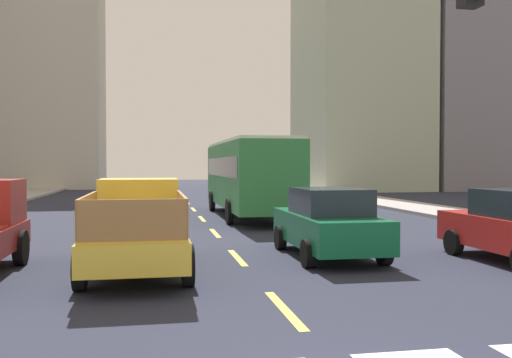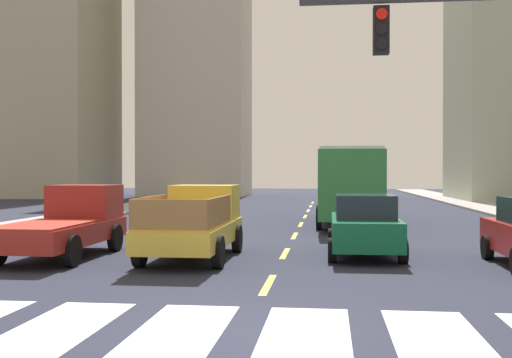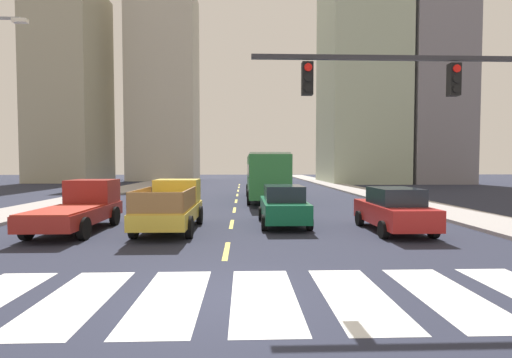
% 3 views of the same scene
% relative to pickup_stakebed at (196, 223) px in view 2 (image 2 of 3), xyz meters
% --- Properties ---
extents(ground_plane, '(160.00, 160.00, 0.00)m').
position_rel_pickup_stakebed_xyz_m(ground_plane, '(2.39, -7.95, -0.94)').
color(ground_plane, '#242738').
extents(sidewalk_left, '(3.31, 110.00, 0.15)m').
position_rel_pickup_stakebed_xyz_m(sidewalk_left, '(-9.02, 10.05, -0.86)').
color(sidewalk_left, '#9D9896').
rests_on(sidewalk_left, ground).
extents(crosswalk_stripe_3, '(1.29, 3.60, 0.01)m').
position_rel_pickup_stakebed_xyz_m(crosswalk_stripe_3, '(-0.39, -7.95, -0.93)').
color(crosswalk_stripe_3, silver).
rests_on(crosswalk_stripe_3, ground).
extents(crosswalk_stripe_4, '(1.29, 3.60, 0.01)m').
position_rel_pickup_stakebed_xyz_m(crosswalk_stripe_4, '(1.46, -7.95, -0.93)').
color(crosswalk_stripe_4, silver).
rests_on(crosswalk_stripe_4, ground).
extents(crosswalk_stripe_5, '(1.29, 3.60, 0.01)m').
position_rel_pickup_stakebed_xyz_m(crosswalk_stripe_5, '(3.31, -7.95, -0.93)').
color(crosswalk_stripe_5, silver).
rests_on(crosswalk_stripe_5, ground).
extents(crosswalk_stripe_6, '(1.29, 3.60, 0.01)m').
position_rel_pickup_stakebed_xyz_m(crosswalk_stripe_6, '(5.16, -7.95, -0.93)').
color(crosswalk_stripe_6, silver).
rests_on(crosswalk_stripe_6, ground).
extents(lane_dash_0, '(0.16, 2.40, 0.01)m').
position_rel_pickup_stakebed_xyz_m(lane_dash_0, '(2.39, -3.95, -0.93)').
color(lane_dash_0, '#DCCB4B').
rests_on(lane_dash_0, ground).
extents(lane_dash_1, '(0.16, 2.40, 0.01)m').
position_rel_pickup_stakebed_xyz_m(lane_dash_1, '(2.39, 1.05, -0.93)').
color(lane_dash_1, '#DCCB4B').
rests_on(lane_dash_1, ground).
extents(lane_dash_2, '(0.16, 2.40, 0.01)m').
position_rel_pickup_stakebed_xyz_m(lane_dash_2, '(2.39, 6.05, -0.93)').
color(lane_dash_2, '#DCCB4B').
rests_on(lane_dash_2, ground).
extents(lane_dash_3, '(0.16, 2.40, 0.01)m').
position_rel_pickup_stakebed_xyz_m(lane_dash_3, '(2.39, 11.05, -0.93)').
color(lane_dash_3, '#DCCB4B').
rests_on(lane_dash_3, ground).
extents(lane_dash_4, '(0.16, 2.40, 0.01)m').
position_rel_pickup_stakebed_xyz_m(lane_dash_4, '(2.39, 16.05, -0.93)').
color(lane_dash_4, '#DCCB4B').
rests_on(lane_dash_4, ground).
extents(lane_dash_5, '(0.16, 2.40, 0.01)m').
position_rel_pickup_stakebed_xyz_m(lane_dash_5, '(2.39, 21.05, -0.93)').
color(lane_dash_5, '#DCCB4B').
rests_on(lane_dash_5, ground).
extents(lane_dash_6, '(0.16, 2.40, 0.01)m').
position_rel_pickup_stakebed_xyz_m(lane_dash_6, '(2.39, 26.05, -0.93)').
color(lane_dash_6, '#DCCB4B').
rests_on(lane_dash_6, ground).
extents(lane_dash_7, '(0.16, 2.40, 0.01)m').
position_rel_pickup_stakebed_xyz_m(lane_dash_7, '(2.39, 31.05, -0.93)').
color(lane_dash_7, '#DCCB4B').
rests_on(lane_dash_7, ground).
extents(pickup_stakebed, '(2.18, 5.20, 1.96)m').
position_rel_pickup_stakebed_xyz_m(pickup_stakebed, '(0.00, 0.00, 0.00)').
color(pickup_stakebed, gold).
rests_on(pickup_stakebed, ground).
extents(pickup_dark, '(2.18, 5.20, 1.96)m').
position_rel_pickup_stakebed_xyz_m(pickup_dark, '(-3.62, -0.12, -0.02)').
color(pickup_dark, maroon).
rests_on(pickup_dark, ground).
extents(city_bus, '(2.72, 10.80, 3.32)m').
position_rel_pickup_stakebed_xyz_m(city_bus, '(4.48, 11.58, 1.02)').
color(city_bus, '#2D793E').
rests_on(city_bus, ground).
extents(sedan_near_right, '(2.02, 4.40, 1.72)m').
position_rel_pickup_stakebed_xyz_m(sedan_near_right, '(4.63, 0.72, -0.08)').
color(sedan_near_right, '#0F5B37').
rests_on(sedan_near_right, ground).
extents(block_mid_left, '(10.05, 8.42, 28.90)m').
position_rel_pickup_stakebed_xyz_m(block_mid_left, '(-9.48, 44.14, 13.51)').
color(block_mid_left, beige).
rests_on(block_mid_left, ground).
extents(block_low_left, '(8.51, 11.45, 27.75)m').
position_rel_pickup_stakebed_xyz_m(block_low_left, '(-22.01, 40.08, 12.94)').
color(block_low_left, '#A6A188').
rests_on(block_low_left, ground).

